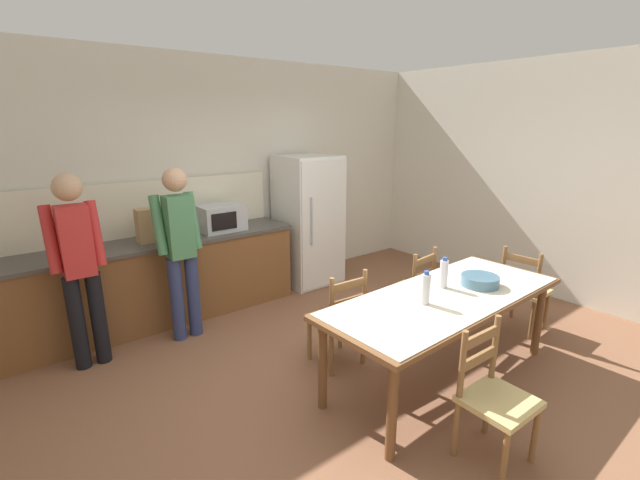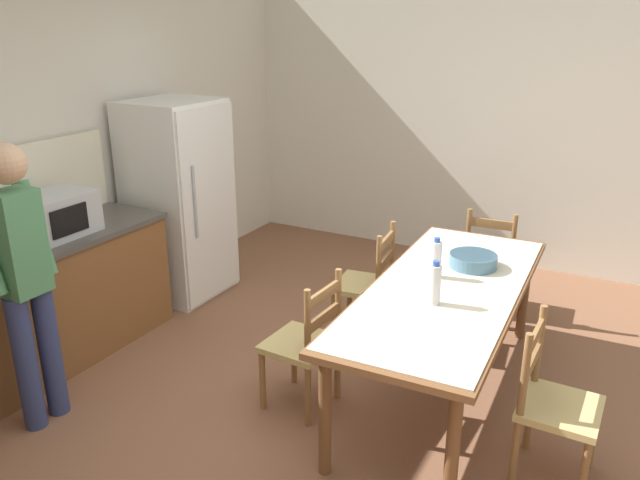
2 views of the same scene
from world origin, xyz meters
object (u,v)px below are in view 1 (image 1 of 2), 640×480
dining_table (445,303)px  person_at_counter (180,245)px  person_at_sink (79,262)px  chair_side_far_left (339,319)px  bottle_near_centre (426,289)px  bottle_off_centre (444,274)px  chair_side_near_left (494,397)px  refrigerator (309,221)px  paper_bag (149,225)px  chair_head_end (523,290)px  microwave (221,218)px  chair_side_far_right (412,291)px  serving_bowl (480,280)px

dining_table → person_at_counter: bearing=124.5°
person_at_sink → chair_side_far_left: bearing=-127.8°
bottle_near_centre → bottle_off_centre: size_ratio=1.00×
chair_side_near_left → person_at_sink: size_ratio=0.52×
refrigerator → paper_bag: (-2.07, 0.01, 0.24)m
refrigerator → chair_head_end: bearing=-70.1°
refrigerator → dining_table: size_ratio=0.75×
microwave → bottle_off_centre: (0.86, -2.48, -0.17)m
bottle_off_centre → chair_side_far_left: size_ratio=0.30×
microwave → chair_head_end: (2.17, -2.55, -0.63)m
refrigerator → chair_side_far_right: bearing=-90.5°
chair_head_end → chair_side_far_right: bearing=50.1°
person_at_sink → dining_table: bearing=-132.2°
chair_side_far_left → bottle_near_centre: bearing=112.1°
bottle_near_centre → chair_side_far_right: size_ratio=0.30×
serving_bowl → chair_side_far_left: chair_side_far_left is taller
refrigerator → bottle_off_centre: 2.50m
serving_bowl → chair_side_far_left: bearing=140.3°
paper_bag → serving_bowl: bearing=-53.5°
dining_table → bottle_off_centre: size_ratio=8.50×
dining_table → serving_bowl: (0.40, -0.05, 0.13)m
bottle_off_centre → chair_side_near_left: (-0.60, -0.87, -0.46)m
bottle_near_centre → refrigerator: bearing=73.0°
serving_bowl → chair_side_near_left: bearing=-141.8°
microwave → serving_bowl: bearing=-66.6°
person_at_counter → paper_bag: bearing=14.3°
chair_side_near_left → person_at_sink: 3.43m
person_at_sink → refrigerator: bearing=-80.4°
dining_table → person_at_counter: 2.54m
microwave → person_at_sink: bearing=-162.4°
person_at_counter → chair_side_near_left: bearing=-161.6°
bottle_near_centre → bottle_off_centre: same height
refrigerator → paper_bag: refrigerator is taller
bottle_off_centre → chair_side_near_left: bearing=-124.6°
serving_bowl → chair_head_end: (1.03, 0.10, -0.39)m
chair_side_far_left → chair_side_near_left: bearing=94.9°
paper_bag → serving_bowl: size_ratio=1.12×
dining_table → bottle_off_centre: (0.11, 0.11, 0.20)m
refrigerator → chair_side_far_right: refrigerator is taller
chair_side_far_right → chair_side_near_left: same height
paper_bag → serving_bowl: paper_bag is taller
chair_side_far_right → refrigerator: bearing=-97.0°
bottle_off_centre → person_at_counter: (-1.54, 1.96, 0.08)m
bottle_off_centre → refrigerator: bearing=80.8°
paper_bag → person_at_counter: size_ratio=0.21×
chair_head_end → chair_side_near_left: bearing=109.9°
bottle_off_centre → chair_head_end: 1.40m
microwave → bottle_near_centre: microwave is taller
bottle_off_centre → person_at_sink: person_at_sink is taller
serving_bowl → person_at_counter: bearing=130.6°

